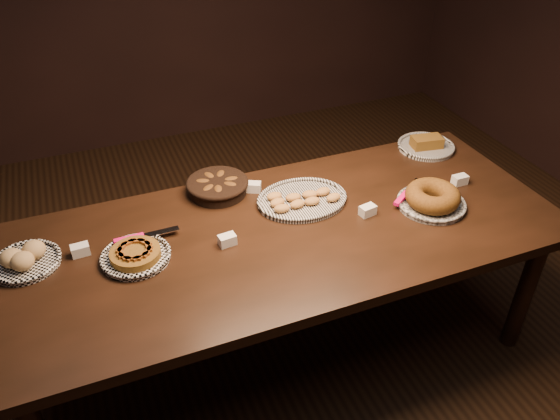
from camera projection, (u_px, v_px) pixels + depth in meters
name	position (u px, v px, depth m)	size (l,w,h in m)	color
ground	(284.00, 348.00, 2.74)	(5.00, 5.00, 0.00)	black
buffet_table	(285.00, 243.00, 2.35)	(2.40, 1.00, 0.75)	black
apple_tart_plate	(136.00, 255.00, 2.14)	(0.34, 0.28, 0.05)	white
madeleine_platter	(302.00, 199.00, 2.47)	(0.41, 0.34, 0.05)	black
bundt_cake_plate	(432.00, 198.00, 2.43)	(0.33, 0.35, 0.10)	black
croissant_basket	(217.00, 185.00, 2.52)	(0.29, 0.29, 0.07)	black
bread_roll_plate	(24.00, 259.00, 2.11)	(0.27, 0.27, 0.08)	white
loaf_plate	(426.00, 145.00, 2.88)	(0.30, 0.30, 0.07)	black
tent_cards	(285.00, 211.00, 2.38)	(1.80, 0.43, 0.04)	white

